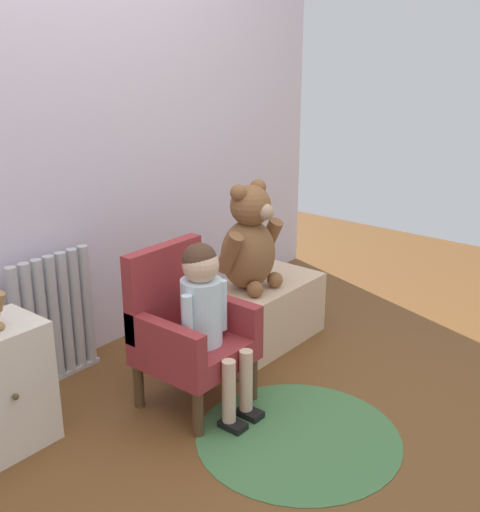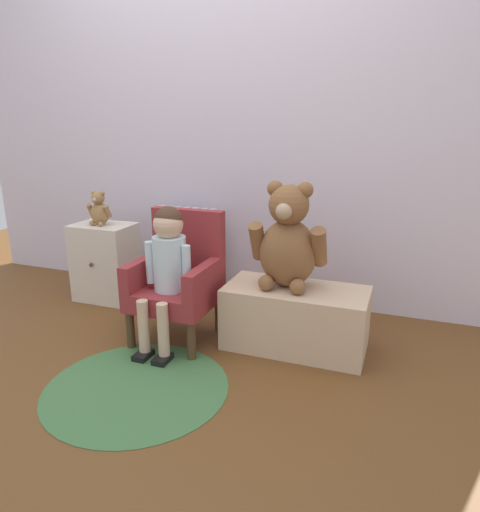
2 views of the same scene
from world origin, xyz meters
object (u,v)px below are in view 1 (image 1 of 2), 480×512
Objects in this scene: radiator at (54,319)px; floor_rug at (298,437)px; low_bench at (259,314)px; child_armchair at (187,330)px; child_figure at (206,305)px; large_teddy_bear at (249,242)px.

radiator reaches higher than floor_rug.
floor_rug is (-0.56, -0.63, -0.16)m from low_bench.
low_bench is at bearing 8.24° from child_armchair.
child_armchair reaches higher than floor_rug.
child_figure is 0.72m from low_bench.
low_bench is at bearing 18.00° from child_figure.
radiator is 1.12× the size of large_teddy_bear.
child_armchair is 1.28× the size of large_teddy_bear.
child_armchair is at bearing -169.22° from large_teddy_bear.
child_armchair reaches higher than radiator.
child_figure is 0.90× the size of floor_rug.
floor_rug is at bearing -81.69° from child_figure.
child_armchair is 0.95× the size of low_bench.
child_figure is 1.02× the size of low_bench.
large_teddy_bear is at bearing 52.13° from floor_rug.
child_armchair is (0.24, -0.59, 0.04)m from radiator.
radiator is 0.77m from child_figure.
low_bench reaches higher than floor_rug.
child_armchair is at bearing 90.00° from child_figure.
low_bench is at bearing -17.59° from large_teddy_bear.
large_teddy_bear reaches higher than child_figure.
radiator is at bearing 105.09° from floor_rug.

